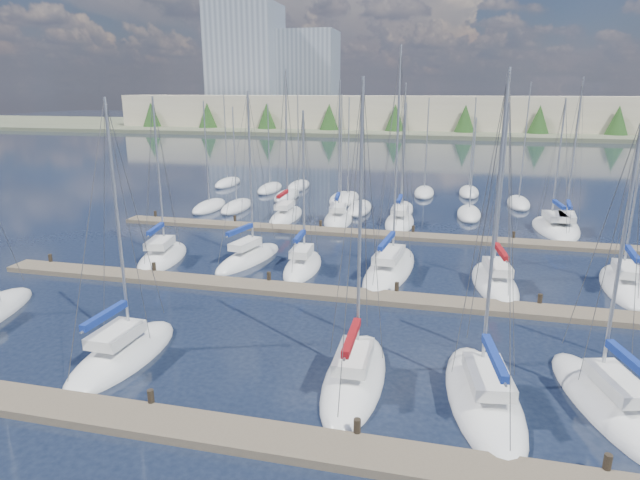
% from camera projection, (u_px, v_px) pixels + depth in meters
% --- Properties ---
extents(ground, '(400.00, 400.00, 0.00)m').
position_uv_depth(ground, '(398.00, 179.00, 73.09)').
color(ground, '#1B2437').
rests_on(ground, ground).
extents(dock_near, '(44.00, 1.93, 1.10)m').
position_uv_depth(dock_near, '(241.00, 435.00, 18.81)').
color(dock_near, '#6B5E4C').
rests_on(dock_near, ground).
extents(dock_mid, '(44.00, 1.93, 1.10)m').
position_uv_depth(dock_mid, '(328.00, 293.00, 31.91)').
color(dock_mid, '#6B5E4C').
rests_on(dock_mid, ground).
extents(dock_far, '(44.00, 1.93, 1.10)m').
position_uv_depth(dock_far, '(364.00, 233.00, 45.00)').
color(dock_far, '#6B5E4C').
rests_on(dock_far, ground).
extents(sailboat_i, '(3.72, 7.81, 12.51)m').
position_uv_depth(sailboat_i, '(249.00, 258.00, 38.32)').
color(sailboat_i, white).
rests_on(sailboat_i, ground).
extents(sailboat_e, '(3.88, 8.72, 13.38)m').
position_uv_depth(sailboat_e, '(483.00, 397.00, 21.06)').
color(sailboat_e, white).
rests_on(sailboat_e, ground).
extents(sailboat_l, '(3.41, 7.99, 11.90)m').
position_uv_depth(sailboat_l, '(495.00, 283.00, 33.54)').
color(sailboat_l, white).
rests_on(sailboat_l, ground).
extents(sailboat_k, '(3.81, 10.49, 15.28)m').
position_uv_depth(sailboat_k, '(390.00, 269.00, 36.04)').
color(sailboat_k, white).
rests_on(sailboat_k, ground).
extents(sailboat_p, '(2.66, 7.73, 13.15)m').
position_uv_depth(sailboat_p, '(400.00, 222.00, 48.76)').
color(sailboat_p, white).
rests_on(sailboat_p, ground).
extents(sailboat_c, '(3.02, 7.39, 12.34)m').
position_uv_depth(sailboat_c, '(123.00, 355.00, 24.45)').
color(sailboat_c, white).
rests_on(sailboat_c, ground).
extents(sailboat_n, '(2.56, 7.97, 14.32)m').
position_uv_depth(sailboat_n, '(286.00, 216.00, 50.95)').
color(sailboat_n, white).
rests_on(sailboat_n, ground).
extents(sailboat_d, '(2.61, 8.01, 13.11)m').
position_uv_depth(sailboat_d, '(354.00, 377.00, 22.53)').
color(sailboat_d, white).
rests_on(sailboat_d, ground).
extents(sailboat_f, '(4.33, 8.53, 11.90)m').
position_uv_depth(sailboat_f, '(608.00, 404.00, 20.61)').
color(sailboat_f, white).
rests_on(sailboat_f, ground).
extents(sailboat_j, '(2.58, 6.62, 11.31)m').
position_uv_depth(sailboat_j, '(303.00, 266.00, 36.63)').
color(sailboat_j, white).
rests_on(sailboat_j, ground).
extents(sailboat_m, '(3.18, 8.11, 11.21)m').
position_uv_depth(sailboat_m, '(623.00, 285.00, 33.06)').
color(sailboat_m, white).
rests_on(sailboat_m, ground).
extents(sailboat_q, '(3.61, 8.39, 11.89)m').
position_uv_depth(sailboat_q, '(553.00, 229.00, 46.48)').
color(sailboat_q, white).
rests_on(sailboat_q, ground).
extents(sailboat_r, '(3.41, 8.52, 13.60)m').
position_uv_depth(sailboat_r, '(565.00, 228.00, 46.44)').
color(sailboat_r, white).
rests_on(sailboat_r, ground).
extents(sailboat_h, '(3.93, 7.48, 12.15)m').
position_uv_depth(sailboat_h, '(163.00, 257.00, 38.61)').
color(sailboat_h, white).
rests_on(sailboat_h, ground).
extents(sailboat_o, '(3.34, 7.29, 13.37)m').
position_uv_depth(sailboat_o, '(338.00, 219.00, 49.77)').
color(sailboat_o, white).
rests_on(sailboat_o, ground).
extents(distant_boats, '(36.93, 20.75, 13.30)m').
position_uv_depth(distant_boats, '(345.00, 198.00, 58.80)').
color(distant_boats, '#9EA0A5').
rests_on(distant_boats, ground).
extents(shoreline, '(400.00, 60.00, 38.00)m').
position_uv_depth(shoreline, '(383.00, 104.00, 158.01)').
color(shoreline, '#666B51').
rests_on(shoreline, ground).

